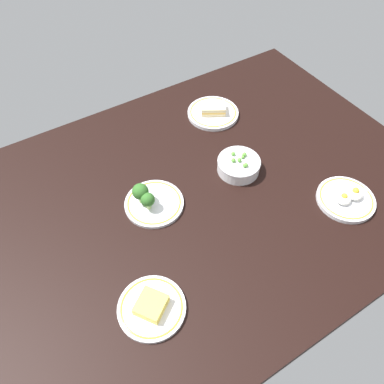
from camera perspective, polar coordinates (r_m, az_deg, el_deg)
name	(u,v)px	position (r cm, az deg, el deg)	size (l,w,h in cm)	color
dining_table	(192,200)	(118.21, 0.00, -1.21)	(155.40, 107.00, 4.00)	black
plate_cheese	(152,307)	(97.87, -6.22, -17.14)	(17.34, 17.34, 4.00)	silver
plate_sandwich	(213,112)	(143.70, 3.25, 12.15)	(19.20, 19.20, 4.61)	silver
plate_eggs	(346,198)	(123.95, 22.61, -0.90)	(17.77, 17.77, 5.14)	silver
plate_broccoli	(151,201)	(113.49, -6.31, -1.34)	(18.17, 18.17, 8.41)	silver
bowl_peas	(239,165)	(122.90, 7.18, 4.15)	(14.14, 14.14, 5.65)	silver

